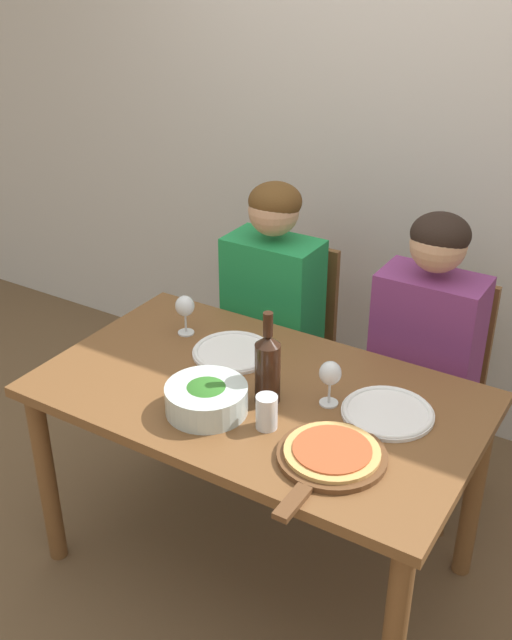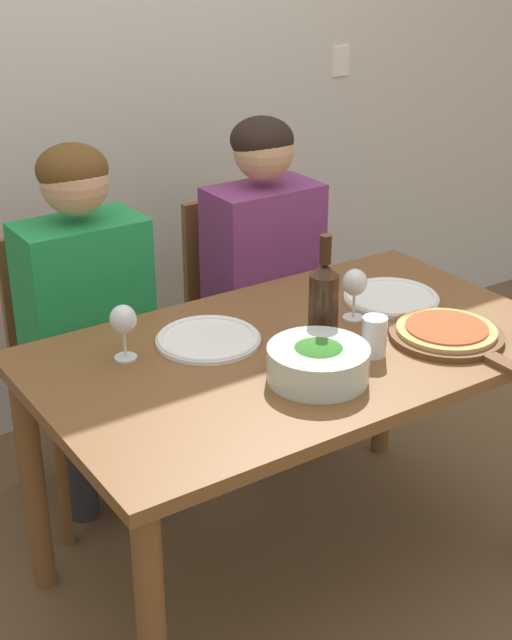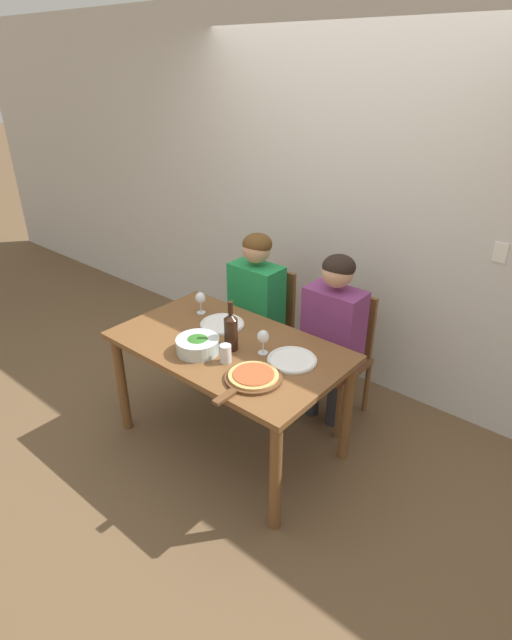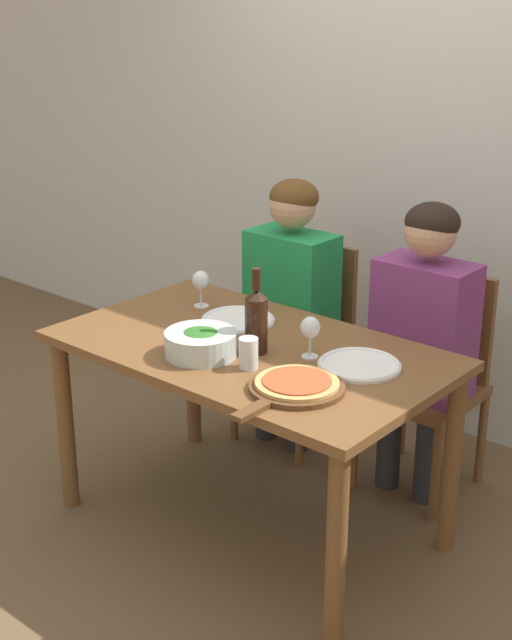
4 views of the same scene
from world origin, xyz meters
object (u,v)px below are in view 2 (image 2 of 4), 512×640
(dinner_plate_left, at_px, (208,339))
(wine_glass_left, at_px, (123,322))
(person_woman, at_px, (87,302))
(chair_right, at_px, (249,314))
(wine_glass_right, at_px, (355,285))
(chair_left, at_px, (79,360))
(water_tumbler, at_px, (374,337))
(person_man, at_px, (266,259))
(pizza_on_board, at_px, (448,334))
(broccoli_bowl, at_px, (318,363))
(dinner_plate_right, at_px, (391,297))
(wine_bottle, at_px, (324,302))

(dinner_plate_left, relative_size, wine_glass_left, 1.89)
(person_woman, bearing_deg, chair_right, 9.45)
(dinner_plate_left, bearing_deg, person_woman, 105.69)
(chair_right, height_order, wine_glass_right, wine_glass_right)
(chair_left, xyz_separation_m, chair_right, (0.66, 0.00, 0.00))
(chair_right, relative_size, water_tumbler, 8.28)
(person_man, bearing_deg, chair_left, 170.55)
(pizza_on_board, relative_size, wine_glass_left, 3.00)
(person_man, bearing_deg, person_woman, 180.00)
(person_man, distance_m, water_tumbler, 0.83)
(broccoli_bowl, height_order, wine_glass_left, wine_glass_left)
(chair_left, relative_size, water_tumbler, 8.28)
(dinner_plate_left, xyz_separation_m, dinner_plate_right, (0.60, -0.06, 0.00))
(wine_glass_left, distance_m, water_tumbler, 0.65)
(person_woman, height_order, wine_glass_right, person_woman)
(person_woman, relative_size, dinner_plate_right, 4.25)
(person_woman, relative_size, pizza_on_board, 2.67)
(person_man, height_order, wine_bottle, person_man)
(wine_bottle, xyz_separation_m, wine_glass_right, (0.17, 0.08, -0.02))
(chair_right, height_order, dinner_plate_right, chair_right)
(chair_left, distance_m, dinner_plate_right, 1.03)
(person_man, relative_size, wine_glass_left, 8.01)
(dinner_plate_right, bearing_deg, chair_left, 138.27)
(chair_right, xyz_separation_m, pizza_on_board, (0.03, -0.95, 0.29))
(wine_bottle, relative_size, water_tumbler, 2.87)
(chair_left, bearing_deg, person_woman, -90.00)
(chair_right, bearing_deg, person_man, -90.00)
(person_man, height_order, pizza_on_board, person_man)
(pizza_on_board, distance_m, wine_glass_left, 0.87)
(chair_left, xyz_separation_m, water_tumbler, (0.46, -0.91, 0.33))
(broccoli_bowl, height_order, wine_glass_right, wine_glass_right)
(person_woman, distance_m, wine_glass_left, 0.48)
(chair_right, relative_size, pizza_on_board, 1.97)
(wine_bottle, distance_m, wine_glass_left, 0.52)
(chair_left, bearing_deg, chair_right, 0.00)
(broccoli_bowl, xyz_separation_m, wine_glass_left, (-0.35, 0.37, 0.06))
(person_woman, distance_m, pizza_on_board, 1.09)
(dinner_plate_right, distance_m, wine_glass_right, 0.21)
(chair_left, height_order, broccoli_bowl, chair_left)
(person_man, relative_size, dinner_plate_right, 4.25)
(person_woman, height_order, wine_glass_left, person_woman)
(wine_glass_left, bearing_deg, broccoli_bowl, -46.39)
(chair_right, bearing_deg, wine_bottle, -109.40)
(wine_bottle, distance_m, broccoli_bowl, 0.21)
(water_tumbler, bearing_deg, wine_glass_right, 63.61)
(dinner_plate_left, distance_m, water_tumbler, 0.44)
(wine_bottle, bearing_deg, wine_glass_right, 25.36)
(wine_bottle, bearing_deg, water_tumbler, -60.11)
(wine_glass_right, xyz_separation_m, water_tumbler, (-0.10, -0.21, -0.05))
(wine_bottle, distance_m, dinner_plate_left, 0.33)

